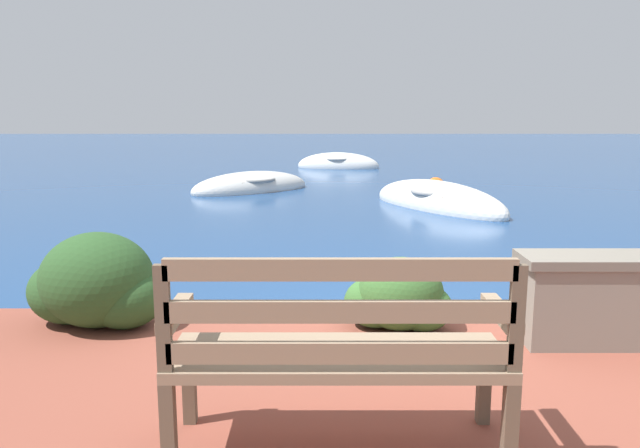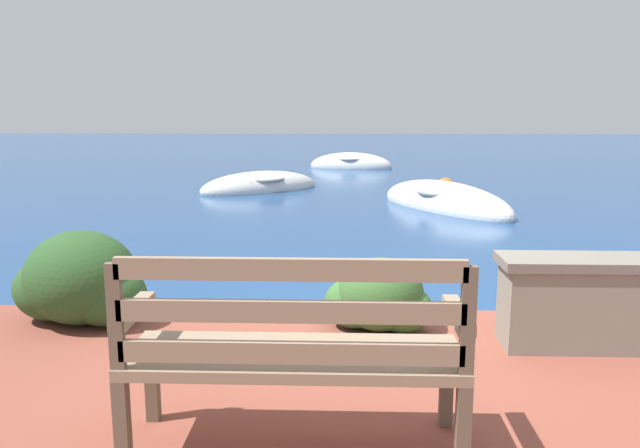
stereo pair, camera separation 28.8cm
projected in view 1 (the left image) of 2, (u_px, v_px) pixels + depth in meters
The scene contains 9 objects.
ground_plane at pixel (416, 336), 4.82m from camera, with size 80.00×80.00×0.00m.
park_bench at pixel (340, 349), 2.70m from camera, with size 1.50×0.48×0.93m.
stone_wall at pixel (640, 299), 4.02m from camera, with size 1.54×0.39×0.59m.
hedge_clump_far_left at pixel (97, 285), 4.37m from camera, with size 0.98×0.71×0.67m.
hedge_clump_left at pixel (400, 298), 4.31m from camera, with size 0.75×0.54×0.51m.
rowboat_nearest at pixel (439, 204), 11.03m from camera, with size 2.47×3.26×0.85m.
rowboat_mid at pixel (252, 188), 13.38m from camera, with size 2.88×2.58×0.73m.
rowboat_far at pixel (339, 166), 18.51m from camera, with size 2.54×1.31×0.81m.
mooring_buoy at pixel (437, 186), 13.58m from camera, with size 0.44×0.44×0.40m.
Camera 1 is at (-0.74, -4.59, 1.73)m, focal length 35.00 mm.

